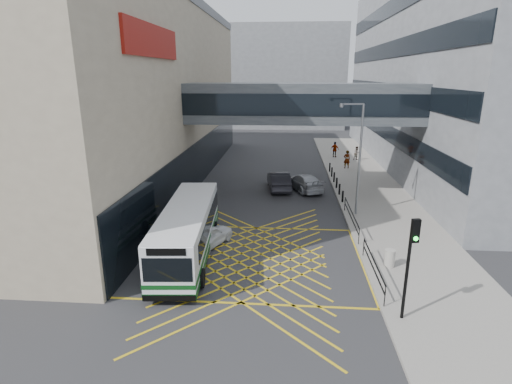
% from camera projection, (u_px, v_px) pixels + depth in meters
% --- Properties ---
extents(ground, '(120.00, 120.00, 0.00)m').
position_uv_depth(ground, '(250.00, 258.00, 21.85)').
color(ground, '#333335').
extents(building_whsmith, '(24.17, 42.00, 16.00)m').
position_uv_depth(building_whsmith, '(69.00, 93.00, 36.19)').
color(building_whsmith, tan).
rests_on(building_whsmith, ground).
extents(building_right, '(24.09, 44.00, 20.00)m').
position_uv_depth(building_right, '(509.00, 70.00, 40.14)').
color(building_right, gray).
rests_on(building_right, ground).
extents(building_far, '(28.00, 16.00, 18.00)m').
position_uv_depth(building_far, '(268.00, 77.00, 76.76)').
color(building_far, gray).
rests_on(building_far, ground).
extents(skybridge, '(20.00, 4.10, 3.00)m').
position_uv_depth(skybridge, '(302.00, 103.00, 30.95)').
color(skybridge, '#44494F').
rests_on(skybridge, ground).
extents(pavement, '(6.00, 54.00, 0.16)m').
position_uv_depth(pavement, '(366.00, 186.00, 35.49)').
color(pavement, gray).
rests_on(pavement, ground).
extents(box_junction, '(12.00, 9.00, 0.01)m').
position_uv_depth(box_junction, '(250.00, 258.00, 21.85)').
color(box_junction, gold).
rests_on(box_junction, ground).
extents(bus, '(3.14, 10.34, 2.86)m').
position_uv_depth(bus, '(188.00, 230.00, 21.76)').
color(bus, white).
rests_on(bus, ground).
extents(car_white, '(3.16, 4.43, 1.31)m').
position_uv_depth(car_white, '(207.00, 236.00, 23.22)').
color(car_white, white).
rests_on(car_white, ground).
extents(car_dark, '(2.65, 5.29, 1.59)m').
position_uv_depth(car_dark, '(279.00, 180.00, 34.62)').
color(car_dark, '#232228').
rests_on(car_dark, ground).
extents(car_silver, '(3.67, 5.26, 1.51)m').
position_uv_depth(car_silver, '(304.00, 182.00, 34.40)').
color(car_silver, '#9DA0A6').
rests_on(car_silver, ground).
extents(traffic_light, '(0.33, 0.52, 4.36)m').
position_uv_depth(traffic_light, '(411.00, 255.00, 15.34)').
color(traffic_light, black).
rests_on(traffic_light, pavement).
extents(street_lamp, '(1.74, 0.64, 7.69)m').
position_uv_depth(street_lamp, '(358.00, 153.00, 26.99)').
color(street_lamp, slate).
rests_on(street_lamp, pavement).
extents(litter_bin, '(0.53, 0.53, 0.92)m').
position_uv_depth(litter_bin, '(390.00, 258.00, 20.46)').
color(litter_bin, '#ADA89E').
rests_on(litter_bin, pavement).
extents(kerb_railings, '(0.05, 12.54, 1.00)m').
position_uv_depth(kerb_railings, '(360.00, 234.00, 22.84)').
color(kerb_railings, black).
rests_on(kerb_railings, pavement).
extents(bollards, '(0.14, 10.14, 0.90)m').
position_uv_depth(bollards, '(335.00, 180.00, 35.54)').
color(bollards, black).
rests_on(bollards, pavement).
extents(pedestrian_a, '(0.80, 0.62, 1.89)m').
position_uv_depth(pedestrian_a, '(347.00, 159.00, 41.63)').
color(pedestrian_a, gray).
rests_on(pedestrian_a, pavement).
extents(pedestrian_b, '(0.88, 0.73, 1.57)m').
position_uv_depth(pedestrian_b, '(357.00, 153.00, 45.61)').
color(pedestrian_b, gray).
rests_on(pedestrian_b, pavement).
extents(pedestrian_c, '(1.19, 0.99, 1.82)m').
position_uv_depth(pedestrian_c, '(335.00, 150.00, 47.15)').
color(pedestrian_c, gray).
rests_on(pedestrian_c, pavement).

